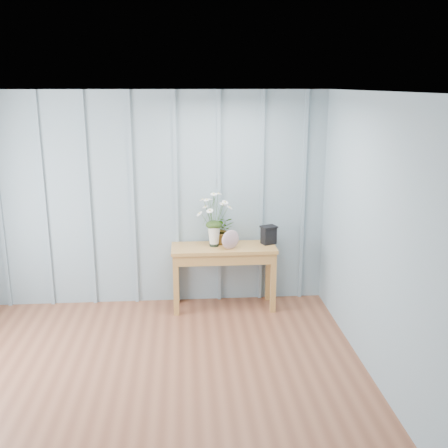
{
  "coord_description": "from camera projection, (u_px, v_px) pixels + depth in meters",
  "views": [
    {
      "loc": [
        0.35,
        -3.73,
        2.56
      ],
      "look_at": [
        0.79,
        1.94,
        1.03
      ],
      "focal_mm": 42.0,
      "sensor_mm": 36.0,
      "label": 1
    }
  ],
  "objects": [
    {
      "name": "felt_disc_vessel",
      "position": [
        230.0,
        240.0,
        5.89
      ],
      "size": [
        0.23,
        0.15,
        0.22
      ],
      "primitive_type": "ellipsoid",
      "rotation": [
        0.0,
        0.0,
        0.46
      ],
      "color": "#8F5672",
      "rests_on": "sideboard"
    },
    {
      "name": "room_shell",
      "position": [
        144.0,
        151.0,
        4.6
      ],
      "size": [
        4.0,
        4.5,
        2.5
      ],
      "color": "#8BA2AD",
      "rests_on": "ground"
    },
    {
      "name": "carved_box",
      "position": [
        269.0,
        235.0,
        6.09
      ],
      "size": [
        0.21,
        0.19,
        0.21
      ],
      "color": "black",
      "rests_on": "sideboard"
    },
    {
      "name": "spider_plant",
      "position": [
        221.0,
        230.0,
        6.09
      ],
      "size": [
        0.31,
        0.27,
        0.33
      ],
      "primitive_type": "imported",
      "rotation": [
        0.0,
        0.0,
        -0.06
      ],
      "color": "#243D15",
      "rests_on": "sideboard"
    },
    {
      "name": "daisy_vase",
      "position": [
        214.0,
        212.0,
        5.92
      ],
      "size": [
        0.46,
        0.35,
        0.65
      ],
      "color": "black",
      "rests_on": "sideboard"
    },
    {
      "name": "ground",
      "position": [
        146.0,
        411.0,
        4.23
      ],
      "size": [
        4.5,
        4.5,
        0.0
      ],
      "primitive_type": "plane",
      "color": "brown",
      "rests_on": "ground"
    },
    {
      "name": "sideboard",
      "position": [
        224.0,
        256.0,
        6.05
      ],
      "size": [
        1.2,
        0.45,
        0.75
      ],
      "color": "#AF7B3B",
      "rests_on": "ground"
    }
  ]
}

